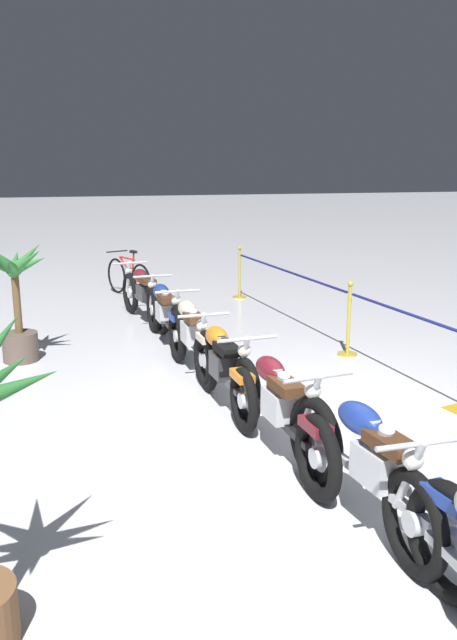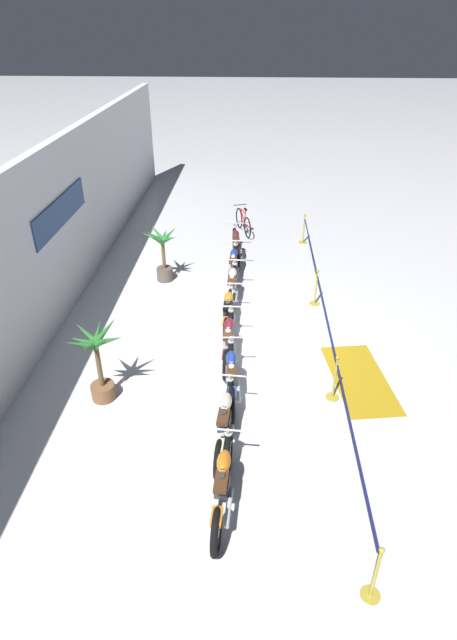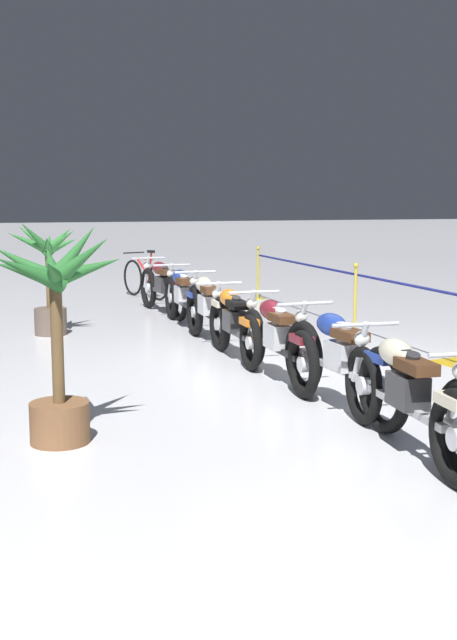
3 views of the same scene
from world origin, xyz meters
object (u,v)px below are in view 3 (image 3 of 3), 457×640
potted_palm_left_of_row (48,275)px  potted_palm_right_of_row (56,330)px  motorcycle_orange_4 (233,323)px  motorcycle_maroon_3 (276,340)px  motorcycle_blue_6 (182,298)px  stanchion_far_right (258,281)px  bicycle (145,278)px  motorcycle_maroon_7 (163,287)px  motorcycle_blue_2 (340,361)px  motorcycle_cream_1 (404,394)px  stanchion_mid_right (355,310)px  motorcycle_cream_5 (207,308)px

potted_palm_left_of_row → potted_palm_right_of_row: size_ratio=0.95×
motorcycle_orange_4 → potted_palm_left_of_row: bearing=39.2°
motorcycle_maroon_3 → potted_palm_left_of_row: bearing=29.1°
motorcycle_orange_4 → motorcycle_blue_6: size_ratio=0.87×
potted_palm_left_of_row → stanchion_far_right: 5.35m
bicycle → potted_palm_left_of_row: (-3.95, 2.24, 0.49)m
motorcycle_blue_6 → motorcycle_maroon_7: motorcycle_maroon_7 is taller
motorcycle_orange_4 → motorcycle_blue_2: bearing=-175.6°
motorcycle_cream_1 → stanchion_far_right: 9.78m
motorcycle_blue_6 → motorcycle_maroon_7: (1.47, -0.02, 0.02)m
stanchion_mid_right → stanchion_far_right: size_ratio=1.00×
motorcycle_maroon_3 → stanchion_far_right: stanchion_far_right is taller
motorcycle_orange_4 → stanchion_far_right: stanchion_far_right is taller
motorcycle_maroon_3 → motorcycle_maroon_7: (5.42, 0.04, 0.02)m
potted_palm_left_of_row → stanchion_mid_right: 4.54m
bicycle → motorcycle_maroon_3: bearing=179.1°
motorcycle_orange_4 → stanchion_far_right: 6.04m
stanchion_mid_right → motorcycle_orange_4: bearing=118.9°
stanchion_far_right → motorcycle_maroon_7: bearing=122.9°
motorcycle_cream_1 → motorcycle_orange_4: motorcycle_cream_1 is taller
motorcycle_maroon_7 → bicycle: bearing=-4.1°
motorcycle_cream_5 → stanchion_mid_right: stanchion_mid_right is taller
stanchion_far_right → potted_palm_left_of_row: bearing=125.4°
motorcycle_blue_2 → potted_palm_right_of_row: size_ratio=1.26×
motorcycle_blue_2 → motorcycle_blue_6: (5.30, 0.19, -0.01)m
potted_palm_right_of_row → potted_palm_left_of_row: bearing=-4.1°
motorcycle_blue_2 → motorcycle_maroon_7: bearing=1.4°
motorcycle_blue_2 → stanchion_mid_right: bearing=-28.1°
motorcycle_cream_5 → potted_palm_right_of_row: potted_palm_right_of_row is taller
motorcycle_orange_4 → stanchion_mid_right: bearing=-61.1°
motorcycle_blue_6 → motorcycle_cream_5: bearing=-178.9°
motorcycle_maroon_3 → motorcycle_blue_6: motorcycle_blue_6 is taller
stanchion_mid_right → bicycle: bearing=22.1°
potted_palm_right_of_row → bicycle: bearing=-15.7°
motorcycle_cream_5 → motorcycle_blue_6: bearing=1.1°
motorcycle_blue_2 → motorcycle_cream_5: (3.98, 0.16, -0.00)m
motorcycle_cream_5 → potted_palm_right_of_row: 4.91m
motorcycle_cream_1 → potted_palm_left_of_row: potted_palm_left_of_row is taller
motorcycle_blue_2 → potted_palm_left_of_row: (5.15, 2.24, 0.41)m
motorcycle_blue_6 → potted_palm_right_of_row: potted_palm_right_of_row is taller
motorcycle_blue_6 → bicycle: bearing=-2.8°
motorcycle_blue_6 → potted_palm_right_of_row: bearing=156.2°
motorcycle_blue_6 → bicycle: size_ratio=1.43×
motorcycle_cream_5 → motorcycle_blue_6: (1.32, 0.03, -0.01)m
motorcycle_blue_2 → stanchion_far_right: stanchion_far_right is taller
motorcycle_cream_5 → stanchion_far_right: stanchion_far_right is taller
motorcycle_blue_2 → bicycle: (9.10, 0.00, -0.08)m
motorcycle_cream_1 → motorcycle_orange_4: bearing=2.1°
potted_palm_right_of_row → stanchion_far_right: size_ratio=1.75×
potted_palm_right_of_row → stanchion_far_right: (8.48, -4.73, -0.58)m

